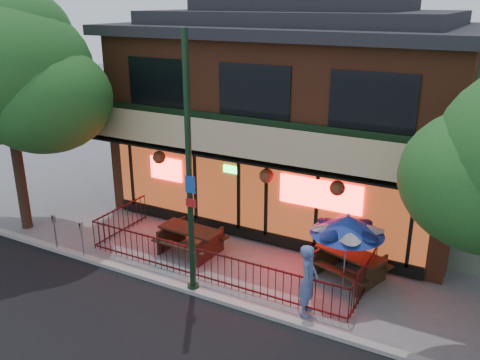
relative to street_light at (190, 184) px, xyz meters
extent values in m
plane|color=gray|center=(0.00, 0.40, -3.15)|extent=(80.00, 80.00, 0.00)
cube|color=#999993|center=(0.00, -0.10, -3.09)|extent=(80.00, 0.25, 0.12)
cube|color=brown|center=(0.00, 7.60, 0.10)|extent=(12.00, 8.00, 6.50)
cube|color=#59230F|center=(0.00, 3.58, -1.50)|extent=(11.00, 0.06, 2.60)
cube|color=#FF0C0C|center=(2.30, 3.50, -1.05)|extent=(2.60, 0.04, 0.90)
cube|color=#FF0C0C|center=(-3.40, 3.50, -1.15)|extent=(1.30, 0.04, 0.80)
cube|color=#CCB981|center=(0.00, 3.10, 0.40)|extent=(12.20, 1.33, 1.26)
cube|color=black|center=(-3.60, 3.58, 1.85)|extent=(2.40, 0.06, 1.60)
cube|color=black|center=(0.00, 3.58, 1.85)|extent=(2.40, 0.06, 1.60)
cube|color=black|center=(3.60, 3.58, 1.85)|extent=(2.40, 0.06, 1.60)
cube|color=black|center=(0.00, 3.55, -2.90)|extent=(11.00, 0.12, 0.40)
cube|color=#FFC672|center=(5.60, 3.42, -0.60)|extent=(0.18, 0.18, 0.32)
cube|color=#3D0D0F|center=(0.00, 0.60, -2.20)|extent=(8.40, 0.04, 0.04)
cube|color=#3D0D0F|center=(0.00, 0.60, -3.03)|extent=(8.40, 0.04, 0.04)
cube|color=#3D0D0F|center=(-4.20, 1.90, -2.20)|extent=(0.04, 2.60, 0.04)
cube|color=#3D0D0F|center=(4.20, 1.90, -2.20)|extent=(0.04, 2.60, 0.04)
cylinder|color=#3D0D0F|center=(0.00, 0.60, -2.65)|extent=(0.02, 0.02, 1.00)
cylinder|color=black|center=(0.00, 0.00, 0.35)|extent=(0.16, 0.16, 7.00)
cylinder|color=black|center=(0.00, 0.00, -3.05)|extent=(0.32, 0.32, 0.20)
cube|color=#194CB2|center=(0.12, -0.15, 0.05)|extent=(0.30, 0.02, 0.45)
cube|color=red|center=(0.12, -0.15, -0.45)|extent=(0.30, 0.02, 0.22)
cylinder|color=#35241A|center=(-7.50, 0.70, -0.59)|extent=(0.36, 0.36, 5.12)
ellipsoid|color=#1E4E1A|center=(-7.50, 0.70, 2.29)|extent=(5.60, 5.60, 4.59)
ellipsoid|color=#1E4E1A|center=(-7.30, 1.10, 3.41)|extent=(3.64, 3.64, 2.98)
cube|color=#311B12|center=(-2.10, 1.91, -2.75)|extent=(0.14, 1.42, 0.81)
cube|color=#311B12|center=(-0.57, 1.83, -2.75)|extent=(0.14, 1.42, 0.81)
cube|color=#311B12|center=(-1.33, 1.87, -2.34)|extent=(2.00, 0.92, 0.07)
cube|color=#311B12|center=(-1.37, 1.27, -2.67)|extent=(1.98, 0.41, 0.05)
cube|color=#311B12|center=(-1.30, 2.47, -2.67)|extent=(1.98, 0.41, 0.05)
cube|color=#372413|center=(2.84, 2.97, -2.75)|extent=(0.51, 1.36, 0.80)
cube|color=#372413|center=(4.28, 2.48, -2.75)|extent=(0.51, 1.36, 0.80)
cube|color=#372413|center=(3.56, 2.73, -2.35)|extent=(2.11, 1.39, 0.07)
cube|color=#372413|center=(3.37, 2.16, -2.67)|extent=(1.95, 0.91, 0.05)
cube|color=#372413|center=(3.75, 3.29, -2.67)|extent=(1.95, 0.91, 0.05)
cylinder|color=gray|center=(3.59, 2.09, -2.10)|extent=(0.05, 0.05, 2.09)
cone|color=navy|center=(3.59, 2.09, -1.20)|extent=(2.00, 1.99, 0.52)
sphere|color=gray|center=(3.59, 2.09, -0.92)|extent=(0.09, 0.10, 0.09)
imported|color=#526AA4|center=(3.14, 0.50, -2.19)|extent=(0.59, 0.78, 1.93)
cylinder|color=#999BA1|center=(-4.00, -0.08, -2.65)|extent=(0.05, 0.05, 1.01)
cube|color=#999BA1|center=(-4.00, -0.08, -2.03)|extent=(0.13, 0.12, 0.26)
cube|color=black|center=(-4.00, -0.12, -1.98)|extent=(0.07, 0.02, 0.09)
cylinder|color=gray|center=(-5.17, -0.08, -2.65)|extent=(0.05, 0.05, 1.00)
cube|color=gray|center=(-5.17, -0.08, -2.04)|extent=(0.13, 0.11, 0.25)
cube|color=black|center=(-5.17, -0.12, -1.99)|extent=(0.07, 0.02, 0.09)
camera|label=1|loc=(6.97, -10.10, 4.44)|focal=38.00mm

